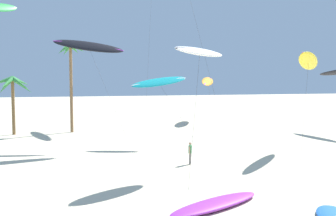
{
  "coord_description": "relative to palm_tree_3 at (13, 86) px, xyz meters",
  "views": [
    {
      "loc": [
        -5.62,
        -0.11,
        6.37
      ],
      "look_at": [
        -0.2,
        19.13,
        4.89
      ],
      "focal_mm": 40.23,
      "sensor_mm": 36.0,
      "label": 1
    }
  ],
  "objects": [
    {
      "name": "flying_kite_8",
      "position": [
        27.07,
        6.97,
        0.57
      ],
      "size": [
        5.56,
        8.47,
        7.24
      ],
      "color": "orange",
      "rests_on": "ground"
    },
    {
      "name": "grounded_kite_1",
      "position": [
        12.81,
        -29.97,
        -5.46
      ],
      "size": [
        5.98,
        3.62,
        0.37
      ],
      "color": "purple",
      "rests_on": "ground"
    },
    {
      "name": "person_foreground_walker",
      "position": [
        14.74,
        -20.49,
        -4.71
      ],
      "size": [
        0.32,
        0.46,
        1.7
      ],
      "color": "slate",
      "rests_on": "ground"
    },
    {
      "name": "flying_kite_2",
      "position": [
        26.41,
        -18.45,
        2.37
      ],
      "size": [
        6.06,
        6.33,
        9.06
      ],
      "color": "yellow",
      "rests_on": "ground"
    },
    {
      "name": "palm_tree_4",
      "position": [
        6.58,
        0.14,
        3.17
      ],
      "size": [
        3.39,
        3.32,
        10.95
      ],
      "color": "olive",
      "rests_on": "ground"
    },
    {
      "name": "flying_kite_5",
      "position": [
        14.6,
        -11.39,
        0.55
      ],
      "size": [
        5.41,
        7.41,
        7.05
      ],
      "color": "#19B2B7",
      "rests_on": "ground"
    },
    {
      "name": "flying_kite_10",
      "position": [
        8.07,
        -9.48,
        4.03
      ],
      "size": [
        6.98,
        9.61,
        10.73
      ],
      "color": "black",
      "rests_on": "ground"
    },
    {
      "name": "flying_kite_4",
      "position": [
        -2.96,
        12.67,
        11.22
      ],
      "size": [
        5.24,
        11.27,
        18.02
      ],
      "color": "green",
      "rests_on": "ground"
    },
    {
      "name": "palm_tree_3",
      "position": [
        0.0,
        0.0,
        0.0
      ],
      "size": [
        4.75,
        5.04,
        6.86
      ],
      "color": "brown",
      "rests_on": "ground"
    },
    {
      "name": "flying_kite_9",
      "position": [
        14.46,
        -23.17,
        2.64
      ],
      "size": [
        5.03,
        5.68,
        8.78
      ],
      "color": "white",
      "rests_on": "ground"
    }
  ]
}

